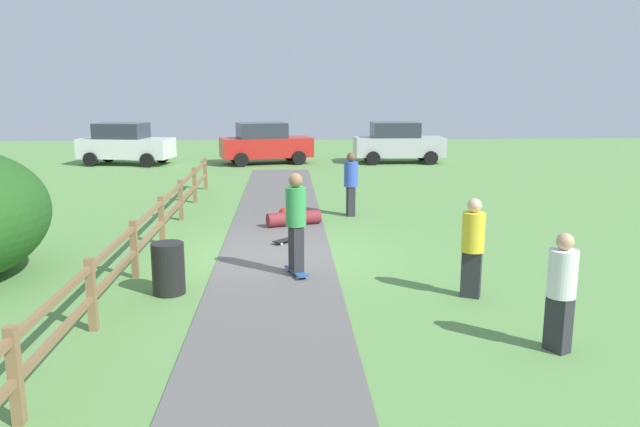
% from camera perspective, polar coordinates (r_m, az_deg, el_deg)
% --- Properties ---
extents(ground_plane, '(60.00, 60.00, 0.00)m').
position_cam_1_polar(ground_plane, '(13.00, -4.17, -4.06)').
color(ground_plane, '#60934C').
extents(asphalt_path, '(2.40, 28.00, 0.02)m').
position_cam_1_polar(asphalt_path, '(12.99, -4.17, -4.02)').
color(asphalt_path, '#605E5B').
rests_on(asphalt_path, ground_plane).
extents(wooden_fence, '(0.12, 18.12, 1.10)m').
position_cam_1_polar(wooden_fence, '(13.15, -15.62, -1.28)').
color(wooden_fence, olive).
rests_on(wooden_fence, ground_plane).
extents(trash_bin, '(0.56, 0.56, 0.90)m').
position_cam_1_polar(trash_bin, '(10.91, -13.93, -4.98)').
color(trash_bin, black).
rests_on(trash_bin, ground_plane).
extents(skater_riding, '(0.49, 0.82, 1.94)m').
position_cam_1_polar(skater_riding, '(11.43, -2.26, -0.46)').
color(skater_riding, '#265999').
rests_on(skater_riding, asphalt_path).
extents(skater_fallen, '(1.44, 1.31, 0.36)m').
position_cam_1_polar(skater_fallen, '(15.88, -2.54, -0.41)').
color(skater_fallen, maroon).
rests_on(skater_fallen, asphalt_path).
extents(skateboard_loose, '(0.71, 0.71, 0.08)m').
position_cam_1_polar(skateboard_loose, '(14.11, -3.02, -2.42)').
color(skateboard_loose, black).
rests_on(skateboard_loose, asphalt_path).
extents(bystander_blue, '(0.42, 0.42, 1.77)m').
position_cam_1_polar(bystander_blue, '(16.98, 2.89, 3.04)').
color(bystander_blue, '#2D2D33').
rests_on(bystander_blue, ground_plane).
extents(bystander_white, '(0.51, 0.51, 1.64)m').
position_cam_1_polar(bystander_white, '(8.81, 21.54, -6.40)').
color(bystander_white, '#2D2D33').
rests_on(bystander_white, ground_plane).
extents(bystander_yellow, '(0.51, 0.51, 1.71)m').
position_cam_1_polar(bystander_yellow, '(10.61, 14.03, -2.71)').
color(bystander_yellow, '#2D2D33').
rests_on(bystander_yellow, ground_plane).
extents(parked_car_red, '(4.49, 2.75, 1.92)m').
position_cam_1_polar(parked_car_red, '(29.05, -5.13, 6.52)').
color(parked_car_red, red).
rests_on(parked_car_red, ground_plane).
extents(parked_car_silver, '(4.21, 2.01, 1.92)m').
position_cam_1_polar(parked_car_silver, '(29.52, 7.26, 6.56)').
color(parked_car_silver, '#B7B7BC').
rests_on(parked_car_silver, ground_plane).
extents(parked_car_white, '(4.44, 2.56, 1.92)m').
position_cam_1_polar(parked_car_white, '(30.00, -17.67, 6.19)').
color(parked_car_white, silver).
rests_on(parked_car_white, ground_plane).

